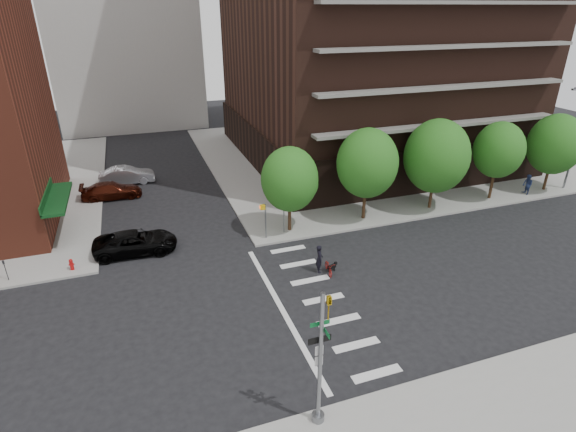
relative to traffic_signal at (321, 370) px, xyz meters
The scene contains 19 objects.
ground 7.98m from the traffic_signal, 86.42° to the left, with size 120.00×120.00×0.00m, color black.
sidewalk_ne 37.51m from the traffic_signal, 55.92° to the left, with size 39.00×33.00×0.15m, color gray.
crosswalk 8.40m from the traffic_signal, 70.35° to the left, with size 3.85×13.00×0.01m.
tree_a 16.66m from the traffic_signal, 74.39° to the left, with size 4.00×4.00×5.90m.
tree_b 19.20m from the traffic_signal, 56.79° to the left, with size 4.50×4.50×6.65m.
tree_c 23.02m from the traffic_signal, 44.16° to the left, with size 5.00×5.00×6.80m.
tree_d 27.63m from the traffic_signal, 35.44° to the left, with size 4.00×4.00×6.20m.
tree_e 32.69m from the traffic_signal, 29.33° to the left, with size 4.50×4.50×6.35m.
traffic_signal is the anchor object (origin of this frame).
pedestrian_signal 15.69m from the traffic_signal, 79.76° to the left, with size 2.18×0.67×2.60m.
fire_hydrant 18.42m from the traffic_signal, 123.26° to the left, with size 0.24×0.24×0.73m.
parking_meter 20.49m from the traffic_signal, 131.50° to the left, with size 0.10×0.08×1.32m.
parked_car_black 17.72m from the traffic_signal, 110.54° to the left, with size 5.33×2.46×1.48m, color black.
parked_car_maroon 28.04m from the traffic_signal, 106.04° to the left, with size 4.89×1.99×1.42m, color #391008.
parked_car_silver 30.86m from the traffic_signal, 101.99° to the left, with size 4.86×1.69×1.60m, color #B7B9C1.
scooter 11.26m from the traffic_signal, 63.88° to the left, with size 0.54×1.56×0.82m, color maroon.
dog_walker 11.31m from the traffic_signal, 66.94° to the left, with size 0.43×0.66×1.81m, color black.
dog 11.49m from the traffic_signal, 62.77° to the left, with size 0.67×0.33×0.56m.
pedestrian_far 30.39m from the traffic_signal, 30.99° to the left, with size 0.67×0.86×1.77m, color navy.
Camera 1 is at (-5.79, -18.99, 14.93)m, focal length 28.00 mm.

